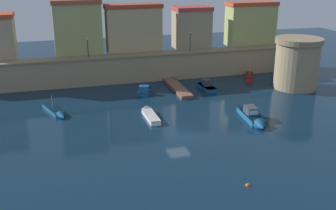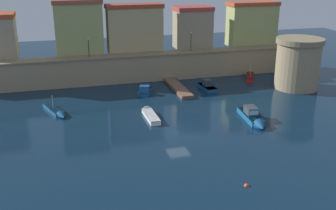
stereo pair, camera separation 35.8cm
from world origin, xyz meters
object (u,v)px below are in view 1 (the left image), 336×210
at_px(moored_boat_5, 56,112).
at_px(fortress_tower, 297,63).
at_px(moored_boat_0, 145,90).
at_px(moored_boat_1, 149,114).
at_px(moored_boat_4, 253,117).
at_px(mooring_buoy_0, 248,186).
at_px(moored_boat_8, 249,76).
at_px(moored_boat_6, 204,85).
at_px(quay_lamp_1, 190,38).
at_px(quay_lamp_0, 88,44).

bearing_deg(moored_boat_5, fortress_tower, 74.16).
relative_size(moored_boat_0, moored_boat_1, 0.74).
xyz_separation_m(moored_boat_4, moored_boat_5, (-23.73, 9.59, -0.25)).
bearing_deg(mooring_buoy_0, moored_boat_8, 63.37).
bearing_deg(moored_boat_8, moored_boat_6, 135.56).
bearing_deg(moored_boat_0, quay_lamp_1, -32.77).
relative_size(quay_lamp_0, moored_boat_5, 0.46).
relative_size(moored_boat_5, moored_boat_8, 1.27).
relative_size(moored_boat_1, moored_boat_8, 1.23).
bearing_deg(fortress_tower, moored_boat_6, 164.50).
height_order(moored_boat_0, moored_boat_4, moored_boat_4).
bearing_deg(fortress_tower, mooring_buoy_0, -129.13).
height_order(quay_lamp_1, moored_boat_4, quay_lamp_1).
relative_size(moored_boat_1, moored_boat_5, 0.97).
relative_size(quay_lamp_1, moored_boat_1, 0.51).
height_order(moored_boat_4, moored_boat_5, moored_boat_5).
bearing_deg(quay_lamp_0, moored_boat_6, -22.55).
xyz_separation_m(fortress_tower, moored_boat_1, (-25.25, -6.06, -3.71)).
distance_m(quay_lamp_0, moored_boat_8, 27.68).
distance_m(quay_lamp_1, moored_boat_6, 9.53).
bearing_deg(quay_lamp_1, quay_lamp_0, -180.00).
relative_size(moored_boat_4, mooring_buoy_0, 16.55).
xyz_separation_m(moored_boat_0, moored_boat_1, (-1.85, -10.29, -0.06)).
bearing_deg(moored_boat_8, moored_boat_1, 148.86).
bearing_deg(moored_boat_6, moored_boat_1, 126.44).
distance_m(moored_boat_6, moored_boat_8, 9.97).
height_order(quay_lamp_1, moored_boat_8, quay_lamp_1).
relative_size(moored_boat_6, mooring_buoy_0, 12.23).
xyz_separation_m(moored_boat_0, moored_boat_4, (10.27, -15.69, 0.15)).
relative_size(moored_boat_4, moored_boat_8, 1.40).
xyz_separation_m(moored_boat_0, moored_boat_8, (18.97, 2.84, 0.03)).
relative_size(fortress_tower, quay_lamp_1, 2.41).
height_order(moored_boat_1, moored_boat_4, moored_boat_4).
bearing_deg(moored_boat_0, moored_boat_1, -168.48).
bearing_deg(moored_boat_0, moored_boat_4, -125.11).
distance_m(fortress_tower, mooring_buoy_0, 33.21).
bearing_deg(moored_boat_4, mooring_buoy_0, -22.58).
height_order(quay_lamp_1, moored_boat_5, quay_lamp_1).
height_order(quay_lamp_0, moored_boat_4, quay_lamp_0).
xyz_separation_m(quay_lamp_1, moored_boat_4, (0.78, -22.46, -6.18)).
bearing_deg(quay_lamp_0, moored_boat_0, -41.25).
bearing_deg(moored_boat_5, moored_boat_1, 51.41).
height_order(quay_lamp_1, moored_boat_6, quay_lamp_1).
xyz_separation_m(quay_lamp_0, moored_boat_4, (17.99, -22.46, -6.05)).
bearing_deg(moored_boat_1, moored_boat_5, 69.27).
bearing_deg(moored_boat_5, moored_boat_0, 95.63).
distance_m(moored_boat_0, mooring_buoy_0, 29.92).
relative_size(moored_boat_1, moored_boat_4, 0.88).
xyz_separation_m(fortress_tower, moored_boat_5, (-36.86, -1.86, -3.75)).
relative_size(moored_boat_6, moored_boat_8, 1.03).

